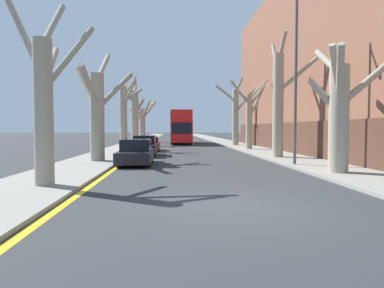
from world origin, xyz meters
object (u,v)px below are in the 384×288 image
object	(u,v)px
street_tree_left_2	(124,115)
street_tree_right_1	(279,101)
street_tree_right_3	(236,114)
street_tree_right_0	(339,110)
double_decker_bus	(180,125)
street_tree_left_3	(134,114)
street_tree_left_4	(143,121)
street_tree_left_0	(45,97)
street_tree_left_1	(97,109)
parked_car_2	(149,144)
parked_car_0	(136,153)
parked_car_1	(145,146)
street_tree_right_2	(250,116)
lamp_post	(294,68)

from	to	relation	value
street_tree_left_2	street_tree_right_1	xyz separation A→B (m)	(11.35, -8.41, 0.64)
street_tree_left_2	street_tree_right_3	world-z (taller)	street_tree_right_3
street_tree_left_2	street_tree_right_0	distance (m)	20.03
street_tree_right_1	double_decker_bus	size ratio (longest dim) A/B	0.74
street_tree_left_2	street_tree_right_3	xyz separation A→B (m)	(11.57, 8.18, 0.39)
street_tree_left_3	street_tree_left_4	world-z (taller)	street_tree_left_3
double_decker_bus	street_tree_left_0	bearing A→B (deg)	-99.40
street_tree_left_1	parked_car_2	size ratio (longest dim) A/B	1.68
street_tree_right_3	parked_car_0	size ratio (longest dim) A/B	1.78
street_tree_left_1	parked_car_1	bearing A→B (deg)	62.84
street_tree_left_3	street_tree_right_1	bearing A→B (deg)	-57.60
street_tree_left_4	street_tree_right_2	size ratio (longest dim) A/B	0.93
street_tree_left_1	street_tree_right_2	xyz separation A→B (m)	(11.64, 10.65, 0.00)
street_tree_left_1	parked_car_0	size ratio (longest dim) A/B	1.64
street_tree_left_1	street_tree_left_3	size ratio (longest dim) A/B	0.92
street_tree_left_4	double_decker_bus	xyz separation A→B (m)	(5.34, -4.94, -0.63)
street_tree_left_4	street_tree_right_3	distance (m)	16.02
street_tree_left_2	street_tree_right_1	world-z (taller)	street_tree_right_1
street_tree_left_3	street_tree_right_3	world-z (taller)	street_tree_left_3
street_tree_left_3	double_decker_bus	world-z (taller)	street_tree_left_3
street_tree_left_4	parked_car_2	world-z (taller)	street_tree_left_4
street_tree_left_0	street_tree_left_3	size ratio (longest dim) A/B	0.89
street_tree_left_2	street_tree_right_0	xyz separation A→B (m)	(11.46, -16.43, -0.39)
street_tree_left_0	street_tree_left_2	world-z (taller)	street_tree_left_2
street_tree_left_0	street_tree_right_1	xyz separation A→B (m)	(11.47, 10.48, 0.76)
street_tree_left_4	street_tree_right_1	xyz separation A→B (m)	(11.30, -27.70, 0.84)
street_tree_right_0	parked_car_2	bearing A→B (deg)	119.32
street_tree_left_2	street_tree_left_4	xyz separation A→B (m)	(0.04, 19.29, -0.20)
street_tree_left_4	lamp_post	size ratio (longest dim) A/B	0.66
street_tree_left_3	street_tree_left_4	bearing A→B (deg)	88.78
parked_car_1	parked_car_0	bearing A→B (deg)	-90.00
street_tree_right_0	parked_car_1	size ratio (longest dim) A/B	1.33
street_tree_left_1	street_tree_right_3	xyz separation A→B (m)	(11.78, 18.35, 0.43)
street_tree_left_4	parked_car_0	size ratio (longest dim) A/B	1.46
street_tree_left_3	street_tree_right_2	bearing A→B (deg)	-38.58
street_tree_left_4	parked_car_1	bearing A→B (deg)	-85.01
street_tree_right_1	street_tree_right_3	world-z (taller)	street_tree_right_1
street_tree_right_3	double_decker_bus	world-z (taller)	street_tree_right_3
street_tree_right_2	parked_car_1	distance (m)	11.26
parked_car_0	parked_car_2	size ratio (longest dim) A/B	1.03
street_tree_right_0	parked_car_2	world-z (taller)	street_tree_right_0
lamp_post	double_decker_bus	bearing A→B (deg)	100.86
street_tree_left_0	street_tree_left_1	xyz separation A→B (m)	(-0.09, 8.72, 0.09)
street_tree_left_1	street_tree_right_2	world-z (taller)	street_tree_left_1
street_tree_left_2	parked_car_0	bearing A→B (deg)	-79.26
street_tree_left_3	double_decker_bus	distance (m)	7.33
street_tree_right_2	lamp_post	world-z (taller)	lamp_post
street_tree_left_3	parked_car_2	xyz separation A→B (m)	(2.36, -9.68, -3.06)
parked_car_2	street_tree_left_3	bearing A→B (deg)	103.73
street_tree_right_0	parked_car_1	bearing A→B (deg)	130.17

